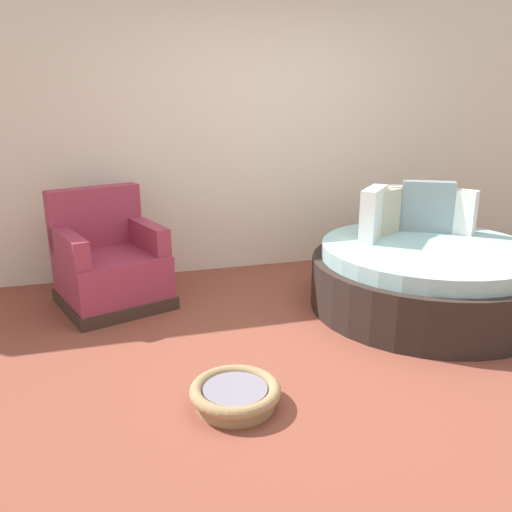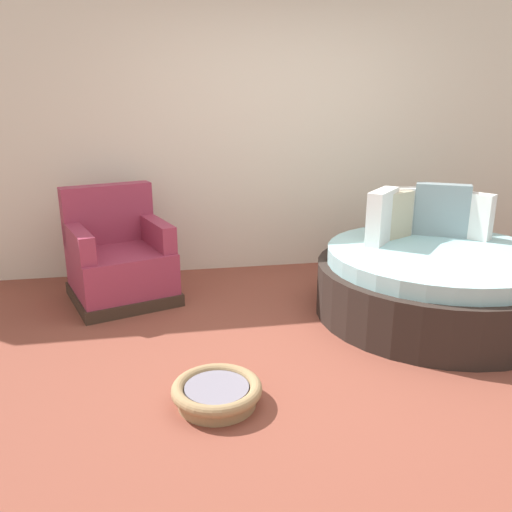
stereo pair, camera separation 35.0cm
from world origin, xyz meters
TOP-DOWN VIEW (x-y plane):
  - ground_plane at (0.00, 0.00)m, footprint 8.00×8.00m
  - back_wall at (0.00, 2.14)m, footprint 8.00×0.12m
  - round_daybed at (1.04, 0.65)m, footprint 1.84×1.84m
  - red_armchair at (-1.42, 1.44)m, footprint 1.02×1.02m
  - pet_basket at (-0.78, -0.33)m, footprint 0.51×0.51m

SIDE VIEW (x-z plane):
  - ground_plane at x=0.00m, z-range -0.02..0.00m
  - pet_basket at x=-0.78m, z-range 0.01..0.14m
  - round_daybed at x=1.04m, z-range -0.20..0.77m
  - red_armchair at x=-1.42m, z-range -0.14..0.80m
  - back_wall at x=0.00m, z-range 0.00..2.70m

